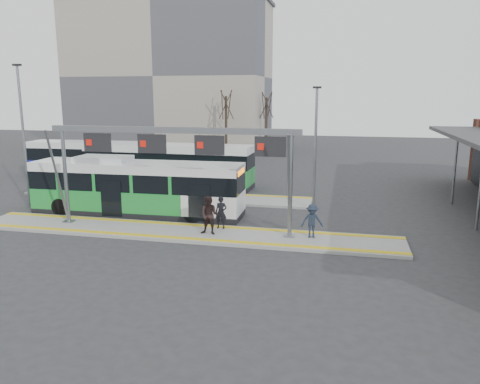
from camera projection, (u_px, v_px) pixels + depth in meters
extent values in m
plane|color=#2D2D30|center=(181.00, 234.00, 23.71)|extent=(120.00, 120.00, 0.00)
cube|color=gray|center=(180.00, 232.00, 23.70)|extent=(22.00, 3.00, 0.15)
cube|color=gray|center=(165.00, 196.00, 32.20)|extent=(20.00, 3.00, 0.15)
cube|color=yellow|center=(188.00, 225.00, 24.78)|extent=(22.00, 0.35, 0.02)
cube|color=yellow|center=(172.00, 237.00, 22.58)|extent=(22.00, 0.35, 0.02)
cube|color=yellow|center=(171.00, 191.00, 33.28)|extent=(20.00, 0.35, 0.02)
cylinder|color=slate|center=(66.00, 176.00, 24.86)|extent=(0.20, 0.20, 5.05)
cube|color=slate|center=(69.00, 221.00, 25.37)|extent=(0.50, 0.50, 0.06)
cylinder|color=slate|center=(58.00, 178.00, 24.19)|extent=(0.12, 1.46, 4.90)
cylinder|color=slate|center=(290.00, 185.00, 22.26)|extent=(0.20, 0.20, 5.05)
cube|color=slate|center=(289.00, 236.00, 22.77)|extent=(0.50, 0.50, 0.06)
cylinder|color=slate|center=(289.00, 188.00, 21.59)|extent=(0.12, 1.46, 4.90)
cube|color=slate|center=(170.00, 130.00, 23.04)|extent=(13.00, 0.25, 0.30)
cube|color=black|center=(98.00, 142.00, 24.05)|extent=(1.50, 0.12, 0.95)
cube|color=#B9150B|center=(89.00, 142.00, 24.08)|extent=(0.32, 0.02, 0.32)
cube|color=black|center=(152.00, 144.00, 23.40)|extent=(1.50, 0.12, 0.95)
cube|color=#B9150B|center=(143.00, 144.00, 23.43)|extent=(0.32, 0.02, 0.32)
cube|color=black|center=(209.00, 145.00, 22.75)|extent=(1.50, 0.12, 0.95)
cube|color=#B9150B|center=(200.00, 145.00, 22.78)|extent=(0.32, 0.02, 0.32)
cube|color=black|center=(270.00, 147.00, 22.10)|extent=(1.50, 0.12, 0.95)
cube|color=#B9150B|center=(261.00, 147.00, 22.14)|extent=(0.32, 0.02, 0.32)
cylinder|color=slate|center=(480.00, 190.00, 23.89)|extent=(0.14, 0.14, 4.30)
cylinder|color=slate|center=(455.00, 171.00, 29.62)|extent=(0.14, 0.14, 4.30)
cube|color=#A29787|center=(171.00, 78.00, 59.27)|extent=(24.00, 12.00, 18.00)
cube|color=#3F3F42|center=(169.00, 1.00, 57.39)|extent=(24.50, 12.50, 0.40)
cube|color=black|center=(139.00, 211.00, 27.54)|extent=(12.39, 2.90, 0.36)
cube|color=#1E8B34|center=(138.00, 198.00, 27.38)|extent=(12.39, 2.90, 1.18)
cube|color=black|center=(137.00, 180.00, 27.15)|extent=(12.39, 2.82, 1.03)
cube|color=white|center=(136.00, 167.00, 26.99)|extent=(12.39, 2.90, 0.51)
cube|color=orange|center=(241.00, 172.00, 25.81)|extent=(0.09, 1.84, 0.29)
cube|color=white|center=(103.00, 159.00, 27.31)|extent=(3.12, 1.90, 0.31)
cylinder|color=black|center=(61.00, 207.00, 27.20)|extent=(1.03, 0.33, 1.03)
cylinder|color=black|center=(82.00, 198.00, 29.42)|extent=(1.03, 0.33, 1.03)
cylinder|color=black|center=(193.00, 214.00, 25.63)|extent=(1.03, 0.33, 1.03)
cylinder|color=black|center=(204.00, 204.00, 27.86)|extent=(1.03, 0.33, 1.03)
cube|color=black|center=(169.00, 184.00, 35.92)|extent=(13.00, 3.06, 0.38)
cube|color=#1E8B34|center=(169.00, 173.00, 35.75)|extent=(13.00, 3.06, 1.24)
cube|color=black|center=(168.00, 158.00, 35.51)|extent=(12.99, 2.98, 1.08)
cube|color=white|center=(168.00, 148.00, 35.35)|extent=(13.00, 3.06, 0.54)
cylinder|color=black|center=(108.00, 180.00, 35.77)|extent=(1.09, 0.35, 1.08)
cylinder|color=black|center=(123.00, 174.00, 38.09)|extent=(1.09, 0.35, 1.08)
cylinder|color=black|center=(212.00, 185.00, 33.75)|extent=(1.09, 0.35, 1.08)
cylinder|color=black|center=(222.00, 179.00, 36.08)|extent=(1.09, 0.35, 1.08)
cube|color=black|center=(98.00, 175.00, 39.88)|extent=(11.70, 3.13, 0.35)
cube|color=navy|center=(97.00, 166.00, 39.72)|extent=(11.70, 3.13, 1.16)
cube|color=black|center=(96.00, 154.00, 39.50)|extent=(11.70, 3.05, 1.01)
cube|color=white|center=(96.00, 145.00, 39.34)|extent=(11.70, 3.13, 0.50)
cylinder|color=black|center=(46.00, 172.00, 39.40)|extent=(1.02, 0.35, 1.01)
cylinder|color=black|center=(61.00, 168.00, 41.59)|extent=(1.02, 0.35, 1.01)
cylinder|color=black|center=(131.00, 175.00, 38.12)|extent=(1.02, 0.35, 1.01)
cylinder|color=black|center=(141.00, 170.00, 40.31)|extent=(1.02, 0.35, 1.01)
imported|color=black|center=(221.00, 213.00, 23.98)|extent=(0.62, 0.43, 1.66)
imported|color=black|center=(209.00, 215.00, 22.94)|extent=(0.95, 0.75, 1.92)
imported|color=#1E2737|center=(312.00, 221.00, 22.43)|extent=(1.18, 0.86, 1.64)
cylinder|color=#382B21|center=(226.00, 128.00, 50.84)|extent=(0.28, 0.28, 6.75)
cylinder|color=#382B21|center=(266.00, 126.00, 54.29)|extent=(0.28, 0.28, 6.59)
cylinder|color=#382B21|center=(100.00, 122.00, 58.36)|extent=(0.28, 0.28, 6.99)
cylinder|color=slate|center=(24.00, 137.00, 28.76)|extent=(0.16, 0.16, 8.65)
cube|color=black|center=(17.00, 65.00, 27.88)|extent=(0.50, 0.25, 0.12)
cylinder|color=slate|center=(315.00, 150.00, 27.89)|extent=(0.16, 0.16, 7.33)
cube|color=black|center=(317.00, 87.00, 27.14)|extent=(0.50, 0.25, 0.12)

